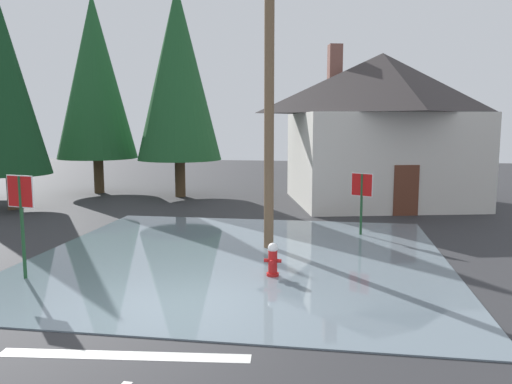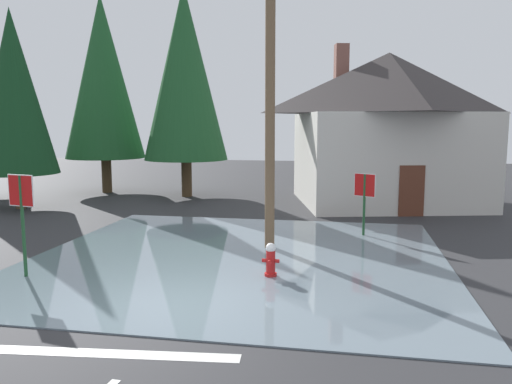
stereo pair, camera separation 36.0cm
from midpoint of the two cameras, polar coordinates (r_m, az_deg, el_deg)
ground_plane at (r=10.42m, az=-10.22°, el=-12.92°), size 80.00×80.00×0.10m
flood_puddle at (r=13.84m, az=-2.67°, el=-7.32°), size 10.96×10.74×0.03m
lane_stop_bar at (r=8.61m, az=-15.85°, el=-17.30°), size 3.99×0.69×0.01m
stop_sign_near at (r=12.81m, az=-25.69°, el=-1.38°), size 0.73×0.17×2.44m
fire_hydrant at (r=12.03m, az=1.03°, el=-7.71°), size 0.41×0.35×0.82m
utility_pole at (r=14.45m, az=0.77°, el=13.66°), size 1.60×0.28×9.84m
stop_sign_far at (r=16.56m, az=11.22°, el=0.07°), size 0.66×0.38×2.03m
house at (r=23.63m, az=13.42°, el=7.21°), size 9.53×8.89×7.23m
pine_tree_tall_left at (r=23.59m, az=-26.79°, el=10.06°), size 3.33×3.33×8.33m
pine_tree_mid_left at (r=27.70m, az=-18.08°, el=12.22°), size 4.05×4.05×10.13m
pine_tree_far_center at (r=25.33m, az=-9.19°, el=13.08°), size 4.09×4.09×10.23m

